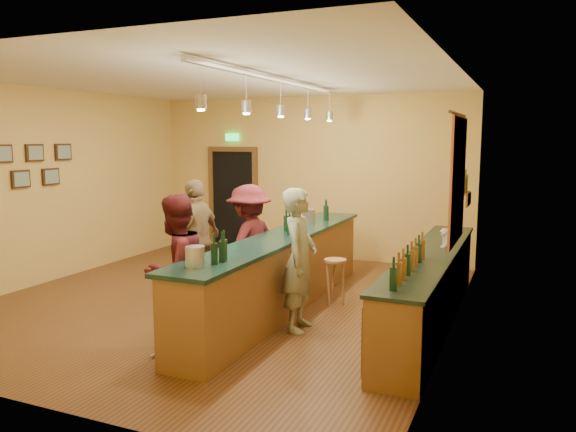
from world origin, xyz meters
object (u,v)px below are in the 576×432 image
at_px(back_counter, 430,287).
at_px(customer_b, 197,239).
at_px(bar_stool, 335,269).
at_px(customer_c, 249,244).
at_px(tasting_bar, 281,267).
at_px(bartender, 299,260).
at_px(customer_a, 175,270).

relative_size(back_counter, customer_b, 2.54).
bearing_deg(back_counter, bar_stool, 166.76).
xyz_separation_m(customer_b, customer_c, (0.81, 0.10, -0.03)).
distance_m(back_counter, tasting_bar, 2.03).
bearing_deg(bartender, customer_b, 62.85).
bearing_deg(customer_c, tasting_bar, 90.90).
height_order(back_counter, customer_c, customer_c).
distance_m(customer_a, customer_b, 1.89).
bearing_deg(customer_b, customer_a, 26.48).
bearing_deg(bartender, customer_c, 47.07).
height_order(tasting_bar, customer_b, customer_b).
distance_m(tasting_bar, customer_a, 1.82).
distance_m(customer_c, bar_stool, 1.29).
height_order(bartender, customer_b, customer_b).
distance_m(tasting_bar, customer_b, 1.39).
distance_m(bartender, customer_c, 1.35).
xyz_separation_m(back_counter, tasting_bar, (-2.02, -0.18, 0.12)).
distance_m(bartender, customer_a, 1.52).
height_order(tasting_bar, bar_stool, tasting_bar).
relative_size(bartender, customer_b, 1.00).
bearing_deg(customer_c, customer_b, -70.59).
height_order(customer_c, bar_stool, customer_c).
relative_size(tasting_bar, customer_c, 2.95).
bearing_deg(customer_a, customer_c, -170.56).
xyz_separation_m(tasting_bar, customer_c, (-0.55, 0.11, 0.26)).
xyz_separation_m(back_counter, customer_a, (-2.59, -1.89, 0.39)).
bearing_deg(bar_stool, customer_b, -165.90).
xyz_separation_m(customer_a, bar_stool, (1.19, 2.22, -0.36)).
bearing_deg(tasting_bar, bar_stool, 39.19).
bearing_deg(customer_a, tasting_bar, 171.64).
distance_m(customer_a, bar_stool, 2.54).
height_order(tasting_bar, bartender, bartender).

